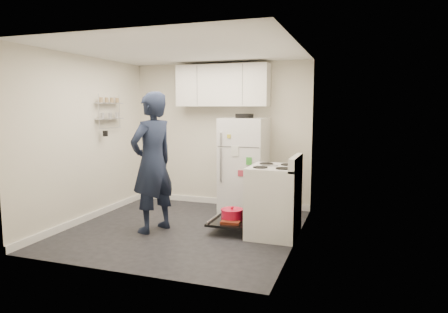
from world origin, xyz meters
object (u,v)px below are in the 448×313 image
(open_oven_door, at_px, (232,217))
(refrigerator, at_px, (244,165))
(electric_range, at_px, (273,201))
(person, at_px, (152,162))

(open_oven_door, bearing_deg, refrigerator, 97.36)
(electric_range, bearing_deg, refrigerator, 123.36)
(refrigerator, relative_size, person, 0.84)
(electric_range, height_order, person, person)
(open_oven_door, bearing_deg, person, -162.53)
(electric_range, distance_m, refrigerator, 1.35)
(electric_range, distance_m, open_oven_door, 0.64)
(person, bearing_deg, electric_range, 122.04)
(open_oven_door, height_order, person, person)
(electric_range, xyz_separation_m, refrigerator, (-0.72, 1.10, 0.32))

